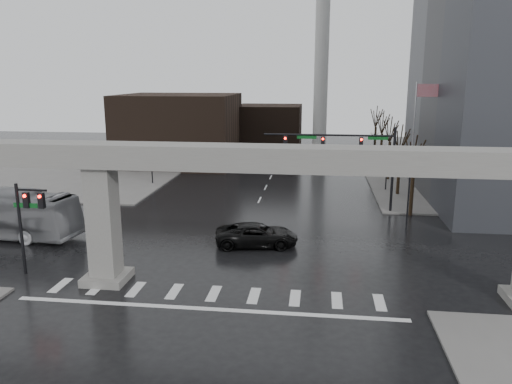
% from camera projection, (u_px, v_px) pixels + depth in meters
% --- Properties ---
extents(ground, '(160.00, 160.00, 0.00)m').
position_uv_depth(ground, '(217.00, 287.00, 30.42)').
color(ground, black).
rests_on(ground, ground).
extents(sidewalk_ne, '(28.00, 36.00, 0.15)m').
position_uv_depth(sidewalk_ne, '(480.00, 179.00, 62.03)').
color(sidewalk_ne, slate).
rests_on(sidewalk_ne, ground).
extents(sidewalk_nw, '(28.00, 36.00, 0.15)m').
position_uv_depth(sidewalk_nw, '(84.00, 169.00, 68.35)').
color(sidewalk_nw, slate).
rests_on(sidewalk_nw, ground).
extents(elevated_guideway, '(48.00, 2.60, 8.70)m').
position_uv_depth(elevated_guideway, '(237.00, 177.00, 28.71)').
color(elevated_guideway, gray).
rests_on(elevated_guideway, ground).
extents(building_far_left, '(16.00, 14.00, 10.00)m').
position_uv_depth(building_far_left, '(179.00, 130.00, 71.57)').
color(building_far_left, black).
rests_on(building_far_left, ground).
extents(building_far_mid, '(10.00, 10.00, 8.00)m').
position_uv_depth(building_far_mid, '(269.00, 130.00, 80.00)').
color(building_far_mid, black).
rests_on(building_far_mid, ground).
extents(smokestack, '(3.60, 3.60, 30.00)m').
position_uv_depth(smokestack, '(321.00, 70.00, 71.10)').
color(smokestack, '#B9B9B4').
rests_on(smokestack, ground).
extents(signal_mast_arm, '(12.12, 0.43, 8.00)m').
position_uv_depth(signal_mast_arm, '(352.00, 150.00, 46.17)').
color(signal_mast_arm, black).
rests_on(signal_mast_arm, ground).
extents(signal_left_pole, '(2.30, 0.30, 6.00)m').
position_uv_depth(signal_left_pole, '(27.00, 214.00, 31.47)').
color(signal_left_pole, black).
rests_on(signal_left_pole, ground).
extents(flagpole_assembly, '(2.06, 0.12, 12.00)m').
position_uv_depth(flagpole_assembly, '(417.00, 129.00, 48.11)').
color(flagpole_assembly, silver).
rests_on(flagpole_assembly, ground).
extents(lamp_right_0, '(1.22, 0.32, 5.11)m').
position_uv_depth(lamp_right_0, '(409.00, 188.00, 41.52)').
color(lamp_right_0, black).
rests_on(lamp_right_0, ground).
extents(lamp_right_1, '(1.22, 0.32, 5.11)m').
position_uv_depth(lamp_right_1, '(387.00, 160.00, 55.05)').
color(lamp_right_1, black).
rests_on(lamp_right_1, ground).
extents(lamp_right_2, '(1.22, 0.32, 5.11)m').
position_uv_depth(lamp_right_2, '(374.00, 143.00, 68.57)').
color(lamp_right_2, black).
rests_on(lamp_right_2, ground).
extents(lamp_left_0, '(1.22, 0.32, 5.11)m').
position_uv_depth(lamp_left_0, '(100.00, 179.00, 44.80)').
color(lamp_left_0, black).
rests_on(lamp_left_0, ground).
extents(lamp_left_1, '(1.22, 0.32, 5.11)m').
position_uv_depth(lamp_left_1, '(151.00, 155.00, 58.33)').
color(lamp_left_1, black).
rests_on(lamp_left_1, ground).
extents(lamp_left_2, '(1.22, 0.32, 5.11)m').
position_uv_depth(lamp_left_2, '(183.00, 140.00, 71.85)').
color(lamp_left_2, black).
rests_on(lamp_left_2, ground).
extents(tree_right_0, '(1.09, 1.58, 7.50)m').
position_uv_depth(tree_right_0, '(413.00, 186.00, 45.43)').
color(tree_right_0, black).
rests_on(tree_right_0, ground).
extents(tree_right_1, '(1.09, 1.61, 7.67)m').
position_uv_depth(tree_right_1, '(399.00, 169.00, 53.15)').
color(tree_right_1, black).
rests_on(tree_right_1, ground).
extents(tree_right_2, '(1.10, 1.63, 7.85)m').
position_uv_depth(tree_right_2, '(389.00, 157.00, 60.86)').
color(tree_right_2, black).
rests_on(tree_right_2, ground).
extents(tree_right_3, '(1.11, 1.66, 8.02)m').
position_uv_depth(tree_right_3, '(381.00, 147.00, 68.58)').
color(tree_right_3, black).
rests_on(tree_right_3, ground).
extents(tree_right_4, '(1.12, 1.69, 8.19)m').
position_uv_depth(tree_right_4, '(375.00, 139.00, 76.29)').
color(tree_right_4, black).
rests_on(tree_right_4, ground).
extents(pickup_truck, '(6.54, 3.72, 1.72)m').
position_uv_depth(pickup_truck, '(257.00, 235.00, 37.56)').
color(pickup_truck, black).
rests_on(pickup_truck, ground).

